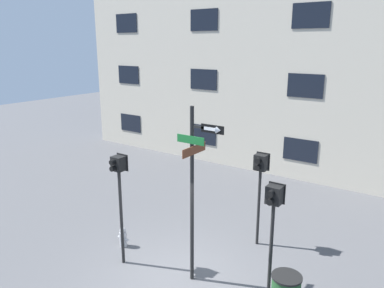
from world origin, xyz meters
name	(u,v)px	position (x,y,z in m)	size (l,w,h in m)	color
ground_plane	(179,279)	(0.00, 0.00, 0.00)	(60.00, 60.00, 0.00)	#515154
building_facade	(313,16)	(0.00, 8.71, 6.60)	(24.00, 0.64, 13.19)	beige
street_sign_pole	(194,183)	(0.31, 0.21, 2.50)	(1.17, 0.88, 4.26)	black
pedestrian_signal_left	(119,181)	(-1.64, -0.24, 2.27)	(0.36, 0.40, 2.94)	black
pedestrian_signal_right	(273,210)	(2.02, 0.71, 2.11)	(0.38, 0.40, 2.69)	black
pedestrian_signal_across	(260,173)	(0.83, 2.64, 2.14)	(0.39, 0.40, 2.70)	black
fire_hydrant	(123,237)	(-2.23, 0.35, 0.28)	(0.36, 0.20, 0.57)	#A5A5A8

